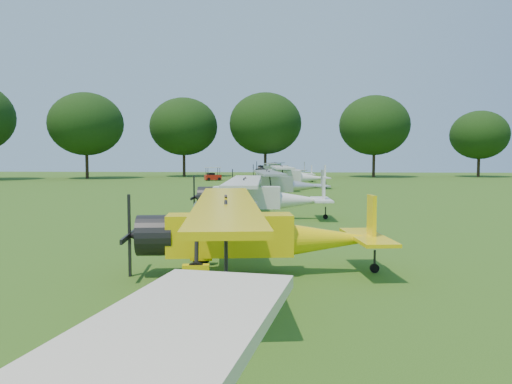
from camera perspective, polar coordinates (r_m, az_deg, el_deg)
ground at (r=20.34m, az=-1.09°, el=-4.48°), size 160.00×160.00×0.00m
tree_belt at (r=20.89m, az=9.23°, el=17.88°), size 137.36×130.27×14.52m
aircraft_2 at (r=12.71m, az=-0.78°, el=-4.08°), size 6.66×10.57×2.07m
aircraft_3 at (r=24.12m, az=0.13°, el=-0.20°), size 6.72×10.70×2.11m
aircraft_4 at (r=35.50m, az=2.36°, el=1.19°), size 6.92×10.99×2.16m
aircraft_5 at (r=47.87m, az=3.71°, el=2.02°), size 7.37×11.75×2.31m
aircraft_6 at (r=60.49m, az=3.37°, el=2.31°), size 6.66×10.61×2.09m
aircraft_7 at (r=74.00m, az=2.74°, el=2.75°), size 7.63×12.16×2.39m
golf_cart at (r=64.39m, az=-4.99°, el=1.82°), size 2.30×1.88×1.71m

